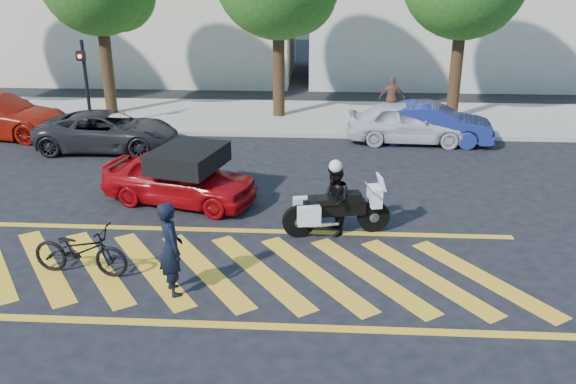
# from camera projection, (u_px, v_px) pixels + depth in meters

# --- Properties ---
(ground) EXTENTS (90.00, 90.00, 0.00)m
(ground) POSITION_uv_depth(u_px,v_px,m) (235.00, 271.00, 12.19)
(ground) COLOR black
(ground) RESTS_ON ground
(sidewalk) EXTENTS (60.00, 5.00, 0.15)m
(sidewalk) POSITION_uv_depth(u_px,v_px,m) (279.00, 117.00, 23.30)
(sidewalk) COLOR #9E998E
(sidewalk) RESTS_ON ground
(crosswalk) EXTENTS (12.33, 4.00, 0.01)m
(crosswalk) POSITION_uv_depth(u_px,v_px,m) (233.00, 271.00, 12.19)
(crosswalk) COLOR gold
(crosswalk) RESTS_ON ground
(signal_pole) EXTENTS (0.28, 0.43, 3.20)m
(signal_pole) POSITION_uv_depth(u_px,v_px,m) (85.00, 78.00, 20.89)
(signal_pole) COLOR black
(signal_pole) RESTS_ON ground
(officer_bike) EXTENTS (0.71, 0.79, 1.82)m
(officer_bike) POSITION_uv_depth(u_px,v_px,m) (171.00, 249.00, 11.10)
(officer_bike) COLOR black
(officer_bike) RESTS_ON ground
(bicycle) EXTENTS (2.02, 0.91, 1.02)m
(bicycle) POSITION_uv_depth(u_px,v_px,m) (80.00, 250.00, 11.91)
(bicycle) COLOR black
(bicycle) RESTS_ON ground
(police_motorcycle) EXTENTS (2.43, 1.01, 1.08)m
(police_motorcycle) POSITION_uv_depth(u_px,v_px,m) (335.00, 210.00, 13.59)
(police_motorcycle) COLOR black
(police_motorcycle) RESTS_ON ground
(officer_moto) EXTENTS (0.77, 0.90, 1.62)m
(officer_moto) POSITION_uv_depth(u_px,v_px,m) (335.00, 200.00, 13.51)
(officer_moto) COLOR black
(officer_moto) RESTS_ON ground
(red_convertible) EXTENTS (4.19, 2.55, 1.33)m
(red_convertible) POSITION_uv_depth(u_px,v_px,m) (180.00, 178.00, 15.30)
(red_convertible) COLOR #A0070C
(red_convertible) RESTS_ON ground
(parked_mid_left) EXTENTS (4.48, 2.13, 1.23)m
(parked_mid_left) POSITION_uv_depth(u_px,v_px,m) (107.00, 131.00, 19.49)
(parked_mid_left) COLOR black
(parked_mid_left) RESTS_ON ground
(parked_mid_right) EXTENTS (4.07, 1.77, 1.37)m
(parked_mid_right) POSITION_uv_depth(u_px,v_px,m) (408.00, 122.00, 20.23)
(parked_mid_right) COLOR silver
(parked_mid_right) RESTS_ON ground
(parked_right) EXTENTS (4.12, 1.89, 1.31)m
(parked_right) POSITION_uv_depth(u_px,v_px,m) (432.00, 124.00, 20.20)
(parked_right) COLOR navy
(parked_right) RESTS_ON ground
(pedestrian_right) EXTENTS (0.98, 0.49, 1.62)m
(pedestrian_right) POSITION_uv_depth(u_px,v_px,m) (392.00, 98.00, 22.31)
(pedestrian_right) COLOR brown
(pedestrian_right) RESTS_ON sidewalk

